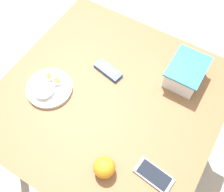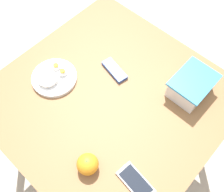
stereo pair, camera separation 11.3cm
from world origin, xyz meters
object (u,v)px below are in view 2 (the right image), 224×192
Objects in this scene: food_container at (191,87)px; rice_plate at (53,77)px; orange_fruit at (88,164)px; candy_bar at (115,70)px; cell_phone at (136,182)px.

food_container is 0.62m from rice_plate.
candy_bar is at bearing -150.12° from orange_fruit.
food_container is 0.94× the size of rice_plate.
rice_plate is at bearing -99.50° from cell_phone.
food_container is 1.33× the size of candy_bar.
cell_phone is (0.46, 0.08, -0.04)m from food_container.
rice_plate is at bearing -113.48° from orange_fruit.
food_container reaches higher than rice_plate.
candy_bar is at bearing -65.69° from food_container.
cell_phone is at bearing 114.92° from orange_fruit.
food_container is at bearing 126.64° from rice_plate.
food_container is 1.25× the size of cell_phone.
orange_fruit reaches higher than cell_phone.
candy_bar is (0.14, -0.32, -0.03)m from food_container.
cell_phone is (0.10, 0.57, -0.01)m from rice_plate.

